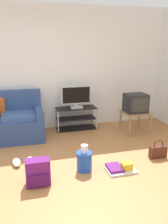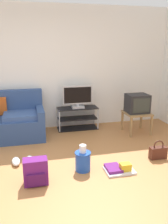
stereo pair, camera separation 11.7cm
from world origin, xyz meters
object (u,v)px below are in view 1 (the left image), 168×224
backpack (38,172)px  handbag (158,151)px  side_table (135,115)px  cleaning_bucket (84,160)px  floor_tray (120,168)px  flat_tv (76,97)px  crt_tv (136,103)px  tv_stand (76,118)px  sneakers_pair (24,161)px

backpack → handbag: 2.06m
side_table → cleaning_bucket: (-1.51, -1.31, -0.21)m
floor_tray → flat_tv: bearing=96.0°
crt_tv → flat_tv: bearing=156.8°
backpack → cleaning_bucket: size_ratio=0.89×
tv_stand → side_table: (1.19, -0.55, 0.14)m
handbag → backpack: bearing=-171.9°
cleaning_bucket → backpack: bearing=-164.1°
side_table → cleaning_bucket: size_ratio=1.26×
flat_tv → crt_tv: (1.19, -0.51, -0.09)m
handbag → flat_tv: bearing=119.9°
flat_tv → floor_tray: 2.14m
sneakers_pair → floor_tray: bearing=-23.3°
flat_tv → cleaning_bucket: 1.95m
cleaning_bucket → floor_tray: bearing=-17.6°
tv_stand → handbag: (1.01, -1.78, -0.14)m
cleaning_bucket → crt_tv: bearing=41.4°
tv_stand → floor_tray: tv_stand is taller
tv_stand → sneakers_pair: tv_stand is taller
flat_tv → sneakers_pair: size_ratio=1.82×
flat_tv → cleaning_bucket: bearing=-99.7°
crt_tv → tv_stand: bearing=155.9°
tv_stand → side_table: 1.32m
cleaning_bucket → sneakers_pair: cleaning_bucket is taller
flat_tv → side_table: flat_tv is taller
crt_tv → handbag: bearing=-98.4°
flat_tv → crt_tv: size_ratio=1.48×
flat_tv → crt_tv: bearing=-23.2°
backpack → tv_stand: bearing=65.8°
handbag → floor_tray: (-0.80, -0.25, -0.07)m
side_table → handbag: (-0.18, -1.23, -0.27)m
cleaning_bucket → tv_stand: bearing=80.4°
tv_stand → crt_tv: bearing=-24.1°
side_table → tv_stand: bearing=155.3°
backpack → handbag: bearing=10.3°
floor_tray → backpack: bearing=-178.3°
flat_tv → tv_stand: bearing=90.0°
backpack → side_table: bearing=36.5°
cleaning_bucket → handbag: bearing=3.7°
sneakers_pair → floor_tray: size_ratio=0.84×
handbag → floor_tray: 0.84m
backpack → flat_tv: bearing=65.5°
handbag → cleaning_bucket: size_ratio=0.78×
side_table → floor_tray: side_table is taller
tv_stand → cleaning_bucket: 1.89m
backpack → cleaning_bucket: 0.74m
tv_stand → floor_tray: (0.21, -2.03, -0.21)m
side_table → handbag: bearing=-98.5°
side_table → cleaning_bucket: 2.01m
side_table → handbag: side_table is taller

